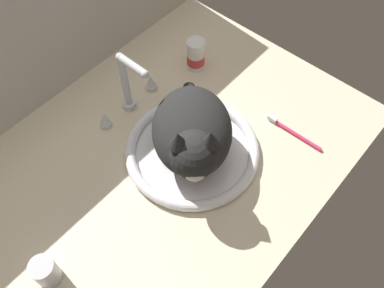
{
  "coord_description": "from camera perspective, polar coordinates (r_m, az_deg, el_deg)",
  "views": [
    {
      "loc": [
        -39.31,
        -42.26,
        93.91
      ],
      "look_at": [
        4.19,
        -4.17,
        7.0
      ],
      "focal_mm": 38.69,
      "sensor_mm": 36.0,
      "label": 1
    }
  ],
  "objects": [
    {
      "name": "countertop",
      "position": [
        1.09,
        -3.1,
        -1.78
      ],
      "size": [
        103.7,
        76.07,
        3.0
      ],
      "primitive_type": "cube",
      "color": "beige",
      "rests_on": "ground"
    },
    {
      "name": "sink_basin",
      "position": [
        1.07,
        -0.0,
        -0.82
      ],
      "size": [
        34.77,
        34.77,
        2.79
      ],
      "color": "white",
      "rests_on": "countertop"
    },
    {
      "name": "backsplash_wall",
      "position": [
        1.16,
        -18.36,
        14.48
      ],
      "size": [
        103.7,
        2.4,
        42.36
      ],
      "primitive_type": "cube",
      "color": "beige",
      "rests_on": "ground"
    },
    {
      "name": "pill_bottle",
      "position": [
        1.24,
        0.52,
        12.1
      ],
      "size": [
        5.37,
        5.37,
        9.87
      ],
      "color": "white",
      "rests_on": "countertop"
    },
    {
      "name": "toothbrush",
      "position": [
        1.14,
        13.71,
        1.61
      ],
      "size": [
        1.44,
        16.64,
        1.7
      ],
      "color": "#D83359",
      "rests_on": "countertop"
    },
    {
      "name": "faucet",
      "position": [
        1.11,
        -8.77,
        7.52
      ],
      "size": [
        20.89,
        11.58,
        20.21
      ],
      "color": "silver",
      "rests_on": "countertop"
    },
    {
      "name": "metal_jar",
      "position": [
        0.96,
        -19.55,
        -16.24
      ],
      "size": [
        5.41,
        5.41,
        7.45
      ],
      "color": "#B2B5BA",
      "rests_on": "countertop"
    },
    {
      "name": "cat",
      "position": [
        0.98,
        0.05,
        1.2
      ],
      "size": [
        31.66,
        31.46,
        20.33
      ],
      "color": "black",
      "rests_on": "sink_basin"
    }
  ]
}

